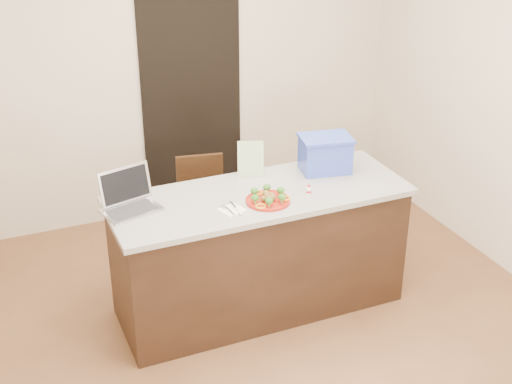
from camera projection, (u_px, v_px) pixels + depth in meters
name	position (u px, v px, depth m)	size (l,w,h in m)	color
ground	(273.00, 324.00, 5.04)	(4.00, 4.00, 0.00)	brown
room_shell	(276.00, 107.00, 4.32)	(4.00, 4.00, 4.00)	white
doorway	(192.00, 103.00, 6.27)	(0.90, 0.02, 2.00)	black
island	(259.00, 251.00, 5.04)	(2.06, 0.76, 0.92)	black
plate	(268.00, 200.00, 4.72)	(0.30, 0.30, 0.02)	#9A1B0E
meatballs	(269.00, 197.00, 4.70)	(0.12, 0.12, 0.04)	brown
broccoli	(268.00, 194.00, 4.70)	(0.25, 0.24, 0.04)	#205316
pepper_rings	(268.00, 199.00, 4.71)	(0.27, 0.26, 0.01)	gold
napkin	(232.00, 210.00, 4.61)	(0.14, 0.14, 0.01)	white
fork	(228.00, 209.00, 4.61)	(0.04, 0.16, 0.00)	silver
knife	(237.00, 209.00, 4.60)	(0.02, 0.21, 0.01)	silver
yogurt_bottle	(309.00, 191.00, 4.81)	(0.03, 0.03, 0.07)	white
laptop	(128.00, 198.00, 4.62)	(0.41, 0.36, 0.25)	#ADACB1
leaflet	(251.00, 159.00, 5.03)	(0.18, 0.00, 0.26)	white
blue_box	(325.00, 154.00, 5.11)	(0.41, 0.33, 0.26)	#334BB9
chair	(204.00, 201.00, 5.70)	(0.44, 0.44, 0.85)	#341E0F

